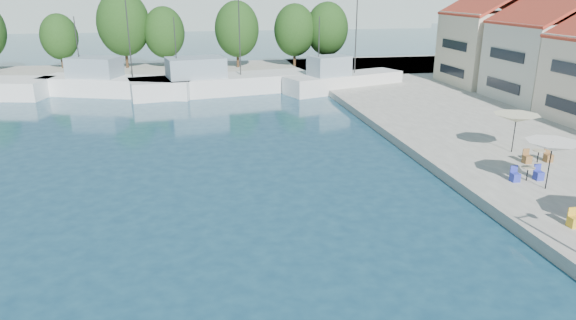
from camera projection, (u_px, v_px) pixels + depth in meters
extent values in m
cube|color=gray|center=(189.00, 72.00, 65.40)|extent=(90.00, 16.00, 0.60)
cube|color=gray|center=(328.00, 3.00, 177.38)|extent=(140.00, 40.00, 12.00)
cube|color=silver|center=(546.00, 62.00, 46.47)|extent=(8.00, 8.50, 7.00)
pyramid|color=#C03D2A|center=(556.00, 1.00, 44.80)|extent=(8.40, 8.80, 1.80)
cube|color=beige|center=(491.00, 49.00, 54.79)|extent=(8.60, 8.50, 7.50)
cube|color=white|center=(119.00, 88.00, 52.80)|extent=(16.70, 9.52, 2.20)
cube|color=#80949F|center=(95.00, 67.00, 52.51)|extent=(5.69, 4.72, 2.00)
cylinder|color=#2D2D2D|center=(129.00, 38.00, 50.94)|extent=(0.12, 0.12, 8.00)
cylinder|color=#2D2D2D|center=(77.00, 47.00, 52.13)|extent=(0.10, 0.10, 6.00)
cube|color=silver|center=(224.00, 86.00, 53.88)|extent=(19.52, 8.36, 2.20)
cube|color=#80949F|center=(196.00, 67.00, 52.24)|extent=(6.29, 4.78, 2.00)
cylinder|color=#2D2D2D|center=(240.00, 36.00, 52.93)|extent=(0.12, 0.12, 8.00)
cylinder|color=#2D2D2D|center=(176.00, 48.00, 50.96)|extent=(0.10, 0.10, 6.00)
cube|color=silver|center=(344.00, 84.00, 55.06)|extent=(13.74, 7.75, 2.20)
cube|color=#80949F|center=(329.00, 66.00, 53.44)|extent=(4.67, 3.86, 2.00)
cylinder|color=#2D2D2D|center=(356.00, 35.00, 54.08)|extent=(0.12, 0.12, 8.00)
cylinder|color=#2D2D2D|center=(319.00, 47.00, 52.17)|extent=(0.10, 0.10, 6.00)
cylinder|color=#3F2B19|center=(62.00, 56.00, 66.65)|extent=(0.36, 0.36, 3.07)
ellipsoid|color=#1C3C13|center=(59.00, 37.00, 65.87)|extent=(4.67, 4.67, 5.84)
cylinder|color=#3F2B19|center=(126.00, 51.00, 66.55)|extent=(0.36, 0.36, 4.36)
ellipsoid|color=#1C3C13|center=(123.00, 23.00, 65.45)|extent=(6.62, 6.62, 8.28)
cylinder|color=#3F2B19|center=(166.00, 54.00, 67.17)|extent=(0.36, 0.36, 3.45)
ellipsoid|color=#1C3C13|center=(164.00, 32.00, 66.30)|extent=(5.25, 5.25, 6.56)
cylinder|color=#3F2B19|center=(238.00, 53.00, 67.27)|extent=(0.36, 0.36, 3.77)
ellipsoid|color=#1C3C13|center=(237.00, 29.00, 66.32)|extent=(5.72, 5.72, 7.16)
cylinder|color=#3F2B19|center=(295.00, 52.00, 68.51)|extent=(0.36, 0.36, 3.59)
ellipsoid|color=#1C3C13|center=(295.00, 30.00, 67.60)|extent=(5.46, 5.46, 6.83)
cylinder|color=#3F2B19|center=(327.00, 51.00, 69.15)|extent=(0.36, 0.36, 3.69)
ellipsoid|color=#1C3C13|center=(327.00, 29.00, 68.22)|extent=(5.60, 5.60, 7.00)
cylinder|color=black|center=(549.00, 165.00, 25.97)|extent=(0.06, 0.06, 2.53)
cone|color=silver|center=(552.00, 146.00, 25.65)|extent=(2.67, 2.67, 0.50)
cylinder|color=black|center=(514.00, 133.00, 31.96)|extent=(0.06, 0.06, 2.44)
cone|color=beige|center=(516.00, 118.00, 31.66)|extent=(2.80, 2.80, 0.50)
cube|color=gold|center=(574.00, 222.00, 22.04)|extent=(0.42, 0.42, 0.46)
cylinder|color=black|center=(527.00, 174.00, 27.37)|extent=(0.06, 0.06, 0.74)
cylinder|color=tan|center=(528.00, 168.00, 27.25)|extent=(0.70, 0.70, 0.04)
cube|color=#2A35A9|center=(539.00, 176.00, 27.54)|extent=(0.42, 0.42, 0.46)
cube|color=#2A35A9|center=(515.00, 177.00, 27.29)|extent=(0.42, 0.42, 0.46)
cylinder|color=black|center=(538.00, 156.00, 30.27)|extent=(0.06, 0.06, 0.74)
cylinder|color=tan|center=(539.00, 150.00, 30.15)|extent=(0.70, 0.70, 0.04)
cube|color=brown|center=(548.00, 158.00, 30.43)|extent=(0.42, 0.42, 0.46)
cube|color=brown|center=(527.00, 159.00, 30.19)|extent=(0.42, 0.42, 0.46)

